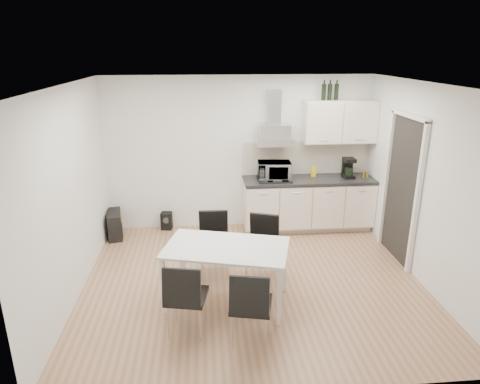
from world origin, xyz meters
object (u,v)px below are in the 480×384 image
object	(u,v)px
dining_table	(226,252)
chair_far_left	(214,245)
kitchenette	(310,183)
chair_far_right	(261,249)
chair_near_left	(187,297)
guitar_amp	(115,224)
floor_speaker	(167,221)
chair_near_right	(251,305)

from	to	relation	value
dining_table	chair_far_left	world-z (taller)	chair_far_left
kitchenette	chair_far_right	world-z (taller)	kitchenette
kitchenette	chair_far_right	xyz separation A→B (m)	(-1.06, -1.65, -0.39)
chair_far_right	chair_near_left	distance (m)	1.46
kitchenette	chair_near_left	bearing A→B (deg)	-126.49
kitchenette	guitar_amp	distance (m)	3.36
kitchenette	floor_speaker	bearing A→B (deg)	176.17
dining_table	guitar_amp	bearing A→B (deg)	144.76
chair_near_left	guitar_amp	bearing A→B (deg)	127.26
chair_far_left	floor_speaker	distance (m)	1.84
chair_far_left	guitar_amp	bearing A→B (deg)	-39.00
kitchenette	chair_far_left	distance (m)	2.28
chair_far_right	chair_near_left	bearing A→B (deg)	67.90
kitchenette	guitar_amp	xyz separation A→B (m)	(-3.30, -0.08, -0.61)
chair_near_left	floor_speaker	xyz separation A→B (m)	(-0.44, 2.91, -0.29)
chair_near_left	chair_near_right	distance (m)	0.71
dining_table	floor_speaker	distance (m)	2.57
kitchenette	chair_far_left	world-z (taller)	kitchenette
kitchenette	chair_near_right	size ratio (longest dim) A/B	2.86
guitar_amp	floor_speaker	distance (m)	0.87
kitchenette	guitar_amp	bearing A→B (deg)	-178.53
chair_near_left	chair_near_right	size ratio (longest dim) A/B	1.00
kitchenette	chair_near_right	world-z (taller)	kitchenette
chair_far_right	floor_speaker	size ratio (longest dim) A/B	2.90
chair_far_left	chair_near_left	world-z (taller)	same
guitar_amp	chair_far_right	bearing A→B (deg)	-46.18
chair_far_right	chair_near_left	xyz separation A→B (m)	(-0.97, -1.09, 0.00)
chair_near_left	dining_table	bearing A→B (deg)	61.98
dining_table	chair_near_left	bearing A→B (deg)	-114.66
chair_near_right	guitar_amp	bearing A→B (deg)	136.87
kitchenette	floor_speaker	xyz separation A→B (m)	(-2.47, 0.17, -0.68)
chair_far_right	chair_near_right	distance (m)	1.34
kitchenette	guitar_amp	size ratio (longest dim) A/B	4.52
kitchenette	chair_near_left	xyz separation A→B (m)	(-2.03, -2.74, -0.39)
dining_table	guitar_amp	size ratio (longest dim) A/B	2.92
dining_table	chair_near_left	xyz separation A→B (m)	(-0.47, -0.56, -0.23)
chair_far_left	kitchenette	bearing A→B (deg)	-137.05
chair_near_right	kitchenette	bearing A→B (deg)	78.25
chair_far_right	floor_speaker	bearing A→B (deg)	-32.78
floor_speaker	guitar_amp	bearing A→B (deg)	-155.57
chair_far_right	guitar_amp	xyz separation A→B (m)	(-2.24, 1.57, -0.22)
dining_table	chair_far_right	xyz separation A→B (m)	(0.50, 0.52, -0.23)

